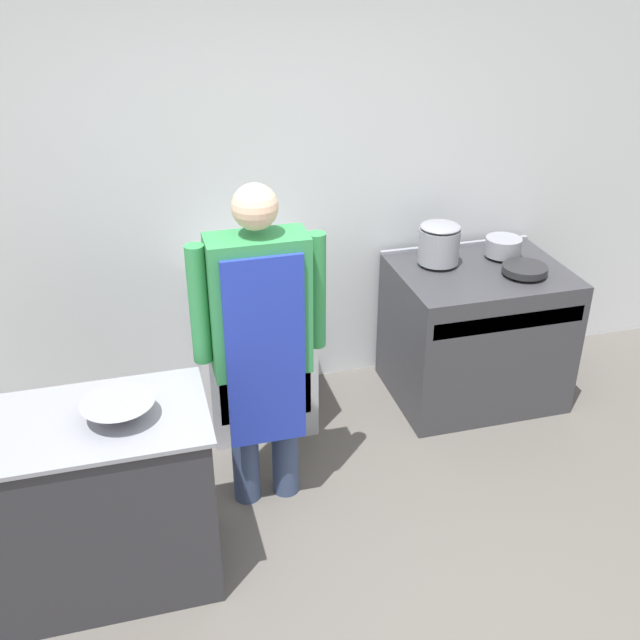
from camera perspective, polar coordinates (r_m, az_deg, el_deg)
The scene contains 10 objects.
ground_plane at distance 3.51m, azimuth 5.43°, elevation -22.90°, with size 14.00×14.00×0.00m, color #5B5651.
wall_back at distance 4.49m, azimuth -3.32°, elevation 10.26°, with size 8.00×0.05×2.70m.
prep_counter at distance 3.55m, azimuth -16.46°, elevation -13.19°, with size 1.02×0.60×0.89m.
stove at distance 4.80m, azimuth 11.73°, elevation -0.96°, with size 1.02×0.80×0.89m.
fridge_unit at distance 4.50m, azimuth -4.95°, elevation -2.64°, with size 0.62×0.63×0.86m.
person_cook at distance 3.58m, azimuth -4.55°, elevation -1.09°, with size 0.65×0.24×1.72m.
mixing_bowl at distance 3.22m, azimuth -15.11°, elevation -6.65°, with size 0.31×0.31×0.09m.
stock_pot at distance 4.58m, azimuth 9.07°, elevation 5.84°, with size 0.25×0.25×0.25m.
saute_pan at distance 4.58m, azimuth 15.33°, elevation 3.77°, with size 0.27×0.27×0.04m.
sauce_pot at distance 4.79m, azimuth 13.79°, elevation 5.48°, with size 0.22×0.22×0.11m.
Camera 1 is at (-0.87, -2.04, 2.72)m, focal length 42.00 mm.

